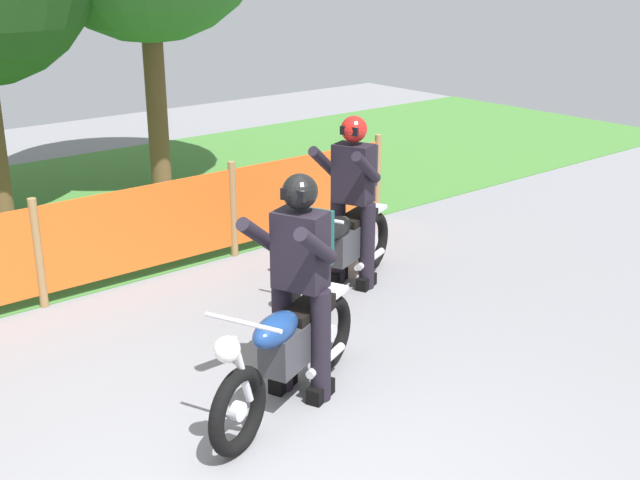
# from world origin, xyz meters

# --- Properties ---
(barrier_fence) EXTENTS (8.61, 0.08, 1.05)m
(barrier_fence) POSITION_xyz_m (0.00, 3.56, 0.54)
(barrier_fence) COLOR #997547
(barrier_fence) RESTS_ON ground
(motorcycle_lead) EXTENTS (1.81, 0.90, 0.91)m
(motorcycle_lead) POSITION_xyz_m (0.68, 0.71, 0.44)
(motorcycle_lead) COLOR black
(motorcycle_lead) RESTS_ON ground
(motorcycle_trailing) EXTENTS (1.87, 0.90, 0.93)m
(motorcycle_trailing) POSITION_xyz_m (2.38, 2.05, 0.45)
(motorcycle_trailing) COLOR black
(motorcycle_trailing) RESTS_ON ground
(rider_lead) EXTENTS (0.78, 0.68, 1.69)m
(rider_lead) POSITION_xyz_m (0.87, 0.79, 0.95)
(rider_lead) COLOR black
(rider_lead) RESTS_ON ground
(rider_trailing) EXTENTS (0.78, 0.68, 1.69)m
(rider_trailing) POSITION_xyz_m (2.57, 2.14, 0.95)
(rider_trailing) COLOR black
(rider_trailing) RESTS_ON ground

